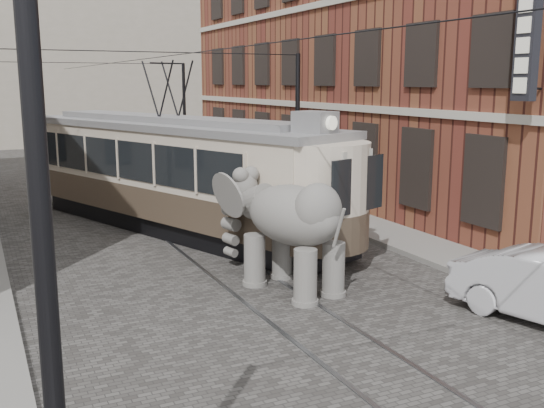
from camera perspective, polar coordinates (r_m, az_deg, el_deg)
ground at (r=17.15m, az=-3.79°, el=-5.83°), size 120.00×120.00×0.00m
tram_rails at (r=17.15m, az=-3.80°, el=-5.79°), size 1.54×80.00×0.02m
sidewalk_right at (r=20.05m, az=12.35°, el=-3.35°), size 2.00×60.00×0.15m
brick_building at (r=29.67m, az=9.77°, el=12.89°), size 8.00×26.00×12.00m
distant_block at (r=55.62m, az=-19.81°, el=12.52°), size 28.00×10.00×14.00m
catenary at (r=21.18m, az=-9.47°, el=5.56°), size 11.00×30.20×6.00m
tram at (r=21.32m, az=-9.26°, el=5.08°), size 7.74×14.27×5.62m
elephant at (r=15.00m, az=1.95°, el=-2.61°), size 3.71×5.18×2.86m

